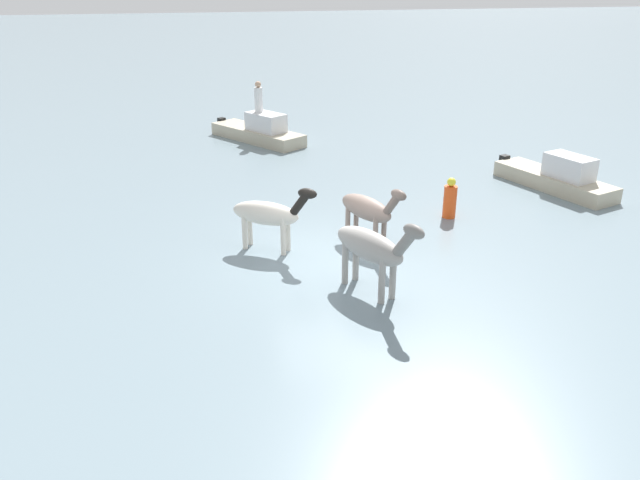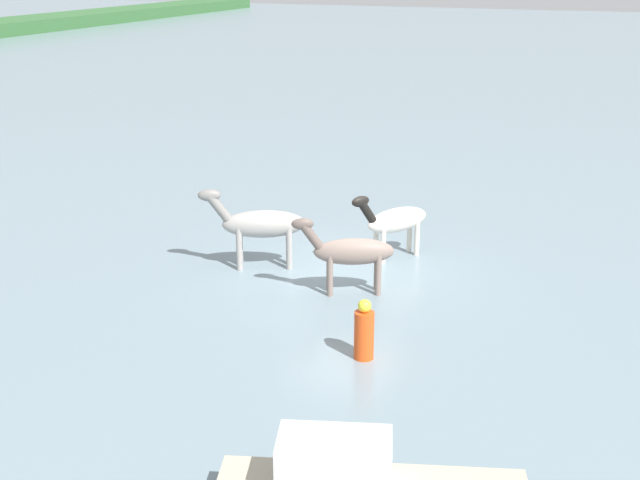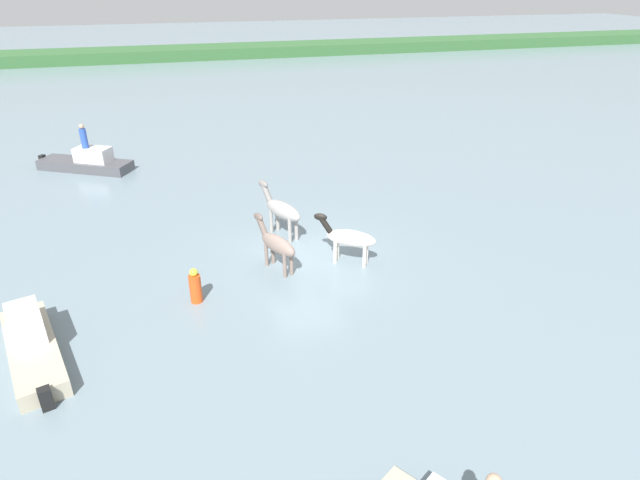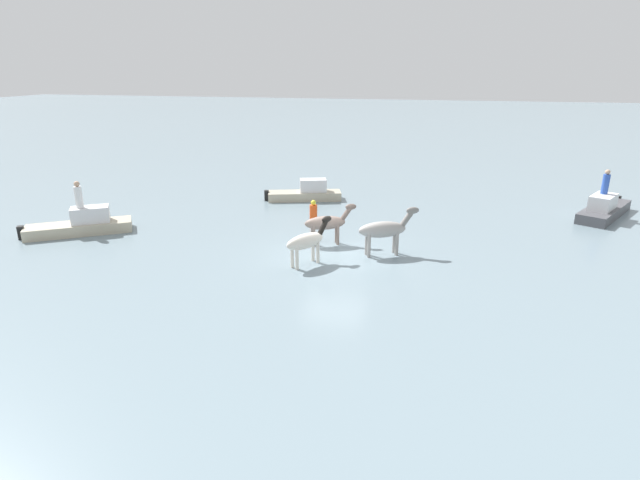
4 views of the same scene
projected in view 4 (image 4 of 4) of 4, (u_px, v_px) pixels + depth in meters
name	position (u px, v px, depth m)	size (l,w,h in m)	color
ground_plane	(335.00, 255.00, 20.20)	(197.06, 197.06, 0.00)	gray
horse_lead	(327.00, 223.00, 21.10)	(1.23, 2.12, 1.70)	gray
horse_gray_outer	(307.00, 241.00, 18.92)	(2.00, 1.52, 1.71)	silver
horse_dark_mare	(384.00, 230.00, 19.89)	(1.40, 2.36, 1.90)	#9E9993
boat_skiff_near	(604.00, 211.00, 25.20)	(4.77, 3.43, 1.34)	#4C4C51
boat_launch_far	(81.00, 227.00, 22.70)	(3.44, 4.36, 1.33)	#B7AD93
boat_tender_starboard	(306.00, 194.00, 28.38)	(2.28, 4.25, 1.32)	#B7AD93
person_helmsman_aft	(606.00, 183.00, 24.66)	(0.32, 0.32, 1.19)	#2D51B2
person_boatman_standing	(78.00, 196.00, 22.24)	(0.32, 0.32, 1.19)	silver
buoy_channel_marker	(313.00, 213.00, 24.07)	(0.36, 0.36, 1.14)	#E54C19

